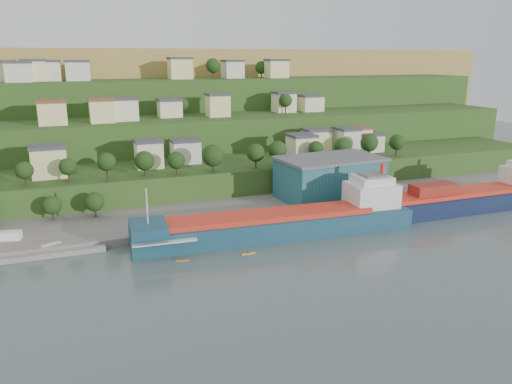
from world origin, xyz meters
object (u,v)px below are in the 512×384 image
caravan (8,237)px  kayak_orange (182,260)px  cargo_ship_near (285,224)px  cargo_ship_far (468,200)px  warehouse (330,178)px

caravan → kayak_orange: 43.55m
cargo_ship_near → cargo_ship_far: 60.52m
cargo_ship_near → caravan: size_ratio=12.07×
cargo_ship_near → warehouse: 32.37m
warehouse → caravan: (-89.65, -5.34, -5.82)m
kayak_orange → caravan: bearing=162.7°
warehouse → kayak_orange: (-52.65, -28.19, -8.22)m
cargo_ship_far → caravan: (-125.93, 14.57, -0.24)m
caravan → kayak_orange: (37.00, -22.85, -2.39)m
cargo_ship_far → caravan: cargo_ship_far is taller
cargo_ship_near → kayak_orange: cargo_ship_near is taller
cargo_ship_far → warehouse: cargo_ship_far is taller
warehouse → kayak_orange: size_ratio=10.94×
cargo_ship_near → kayak_orange: (-28.41, -7.44, -2.76)m
cargo_ship_far → caravan: bearing=173.9°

